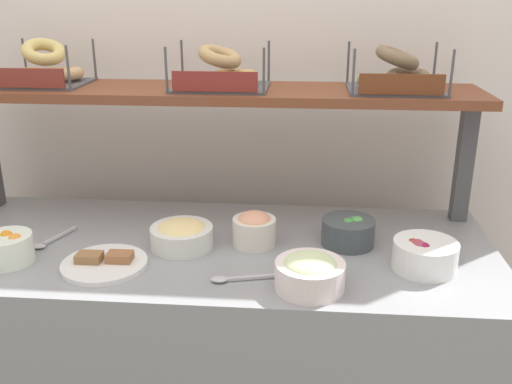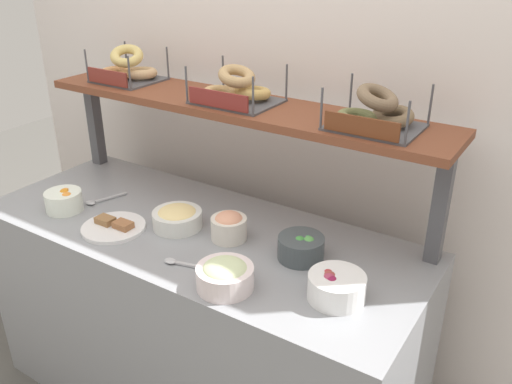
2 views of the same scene
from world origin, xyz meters
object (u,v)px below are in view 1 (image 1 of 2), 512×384
object	(u,v)px
bagel_basket_poppy	(395,76)
bowl_scallion_spread	(310,272)
serving_spoon_near_plate	(234,278)
bowl_veggie_mix	(348,231)
bowl_lox_spread	(254,228)
bowl_fruit_salad	(7,248)
serving_spoon_by_edge	(49,241)
bagel_basket_sesame	(220,74)
bowl_beet_salad	(424,255)
bagel_basket_plain	(45,70)
bowl_egg_salad	(182,234)
serving_plate_white	(104,263)

from	to	relation	value
bagel_basket_poppy	bowl_scallion_spread	bearing A→B (deg)	-116.90
serving_spoon_near_plate	bowl_veggie_mix	bearing A→B (deg)	39.06
bowl_lox_spread	bagel_basket_poppy	distance (m)	0.64
bowl_fruit_salad	bagel_basket_poppy	size ratio (longest dim) A/B	0.50
bowl_fruit_salad	bagel_basket_poppy	bearing A→B (deg)	20.71
bowl_lox_spread	bagel_basket_poppy	world-z (taller)	bagel_basket_poppy
serving_spoon_by_edge	bagel_basket_sesame	xyz separation A→B (m)	(0.49, 0.29, 0.47)
bowl_beet_salad	serving_spoon_by_edge	size ratio (longest dim) A/B	1.05
bagel_basket_plain	bagel_basket_poppy	size ratio (longest dim) A/B	0.96
bowl_scallion_spread	bagel_basket_poppy	bearing A→B (deg)	63.10
bowl_fruit_salad	bagel_basket_poppy	world-z (taller)	bagel_basket_poppy
bowl_egg_salad	bowl_veggie_mix	world-z (taller)	bowl_veggie_mix
bowl_scallion_spread	serving_plate_white	distance (m)	0.58
bagel_basket_sesame	bagel_basket_poppy	size ratio (longest dim) A/B	1.04
serving_spoon_by_edge	bowl_veggie_mix	bearing A→B (deg)	4.51
bowl_beet_salad	bowl_veggie_mix	xyz separation A→B (m)	(-0.20, 0.14, -0.00)
bowl_egg_salad	bagel_basket_poppy	distance (m)	0.82
bowl_beet_salad	bagel_basket_sesame	distance (m)	0.83
bowl_fruit_salad	bowl_veggie_mix	size ratio (longest dim) A/B	0.91
bowl_fruit_salad	serving_spoon_near_plate	world-z (taller)	bowl_fruit_salad
bowl_lox_spread	bagel_basket_plain	size ratio (longest dim) A/B	0.47
serving_spoon_by_edge	bowl_fruit_salad	bearing A→B (deg)	-114.96
bowl_scallion_spread	bowl_beet_salad	size ratio (longest dim) A/B	1.03
serving_spoon_near_plate	bowl_fruit_salad	bearing A→B (deg)	174.95
bowl_scallion_spread	serving_plate_white	world-z (taller)	bowl_scallion_spread
bowl_lox_spread	bowl_beet_salad	size ratio (longest dim) A/B	0.74
bowl_fruit_salad	serving_plate_white	xyz separation A→B (m)	(0.28, -0.01, -0.03)
bowl_lox_spread	serving_spoon_near_plate	size ratio (longest dim) A/B	0.73
bowl_egg_salad	serving_spoon_near_plate	distance (m)	0.27
bowl_scallion_spread	bowl_lox_spread	bearing A→B (deg)	123.14
bagel_basket_poppy	bowl_egg_salad	bearing A→B (deg)	-156.34
bowl_beet_salad	serving_spoon_near_plate	bearing A→B (deg)	-167.57
bowl_beet_salad	bagel_basket_plain	world-z (taller)	bagel_basket_plain
bowl_scallion_spread	serving_spoon_by_edge	bearing A→B (deg)	165.27
bowl_fruit_salad	bowl_veggie_mix	world-z (taller)	same
serving_plate_white	bagel_basket_sesame	bearing A→B (deg)	57.50
bowl_scallion_spread	bagel_basket_poppy	size ratio (longest dim) A/B	0.62
bagel_basket_plain	bowl_scallion_spread	bearing A→B (deg)	-30.69
bowl_egg_salad	bagel_basket_sesame	world-z (taller)	bagel_basket_sesame
bowl_lox_spread	bagel_basket_sesame	bearing A→B (deg)	118.06
bowl_scallion_spread	serving_plate_white	xyz separation A→B (m)	(-0.57, 0.07, -0.04)
bowl_veggie_mix	bagel_basket_plain	xyz separation A→B (m)	(-1.00, 0.24, 0.44)
bagel_basket_poppy	bowl_veggie_mix	bearing A→B (deg)	-121.81
bowl_veggie_mix	serving_spoon_by_edge	world-z (taller)	bowl_veggie_mix
serving_spoon_near_plate	bagel_basket_poppy	bearing A→B (deg)	46.42
bowl_beet_salad	bagel_basket_plain	size ratio (longest dim) A/B	0.63
bowl_scallion_spread	bowl_egg_salad	size ratio (longest dim) A/B	0.97
bowl_scallion_spread	bowl_fruit_salad	distance (m)	0.86
bowl_veggie_mix	serving_plate_white	size ratio (longest dim) A/B	0.67
bowl_fruit_salad	bagel_basket_sesame	bearing A→B (deg)	37.27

